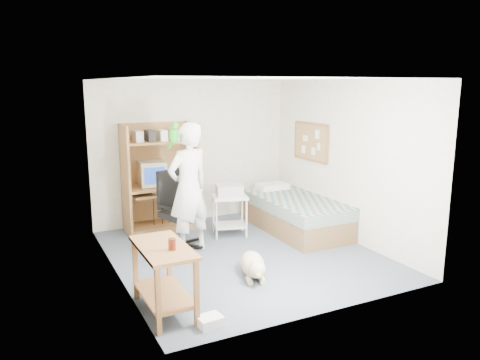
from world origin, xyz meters
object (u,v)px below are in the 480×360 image
Objects in this scene: computer_hutch at (160,181)px; bed at (295,214)px; office_chair at (178,220)px; dog at (253,265)px; side_desk at (164,269)px; printer_cart at (230,209)px; person at (189,189)px.

computer_hutch is 0.89× the size of bed.
office_chair is at bearing -91.30° from computer_hutch.
computer_hutch reaches higher than dog.
printer_cart is (1.75, 2.08, -0.05)m from side_desk.
office_chair reaches higher than side_desk.
computer_hutch is at bearing 70.36° from office_chair.
bed reaches higher than dog.
bed is 2.03m from office_chair.
person is 2.10× the size of dog.
person is (0.07, -0.31, 0.54)m from office_chair.
computer_hutch is 1.30m from printer_cart.
office_chair is 1.63m from dog.
bed is (2.00, -1.12, -0.53)m from computer_hutch.
person is (0.90, 1.65, 0.46)m from side_desk.
person is at bearing -175.06° from bed.
printer_cart is at bearing 94.32° from dog.
dog is at bearing -79.69° from computer_hutch.
person reaches higher than bed.
office_chair is 0.60× the size of person.
printer_cart is at bearing -171.22° from person.
side_desk reaches higher than dog.
person reaches higher than dog.
person is at bearing -87.90° from computer_hutch.
computer_hutch is at bearing 152.15° from printer_cart.
dog is at bearing -90.98° from office_chair.
computer_hutch reaches higher than bed.
person is at bearing 61.42° from side_desk.
printer_cart is at bearing -43.39° from computer_hutch.
person reaches higher than computer_hutch.
computer_hutch is 3.08m from side_desk.
bed is 2.22× the size of dog.
dog is (0.48, -1.54, -0.26)m from office_chair.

